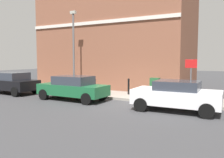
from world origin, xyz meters
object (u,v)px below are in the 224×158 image
object	(u,v)px
car_black	(11,83)
utility_cabinet	(155,88)
car_white	(176,95)
lamppost	(74,47)
bollard_far_kerb	(95,86)
bollard_near_cabinet	(129,86)
car_green	(73,87)
street_sign	(191,74)

from	to	relation	value
car_black	utility_cabinet	xyz separation A→B (m)	(2.69, -9.67, -0.10)
car_white	lamppost	xyz separation A→B (m)	(2.59, 8.05, 2.54)
bollard_far_kerb	bollard_near_cabinet	bearing A→B (deg)	-54.41
car_green	car_black	bearing A→B (deg)	0.52
utility_cabinet	bollard_far_kerb	world-z (taller)	utility_cabinet
car_green	car_black	world-z (taller)	car_black
car_black	bollard_far_kerb	size ratio (longest dim) A/B	4.03
bollard_far_kerb	lamppost	size ratio (longest dim) A/B	0.18
car_white	bollard_far_kerb	xyz separation A→B (m)	(1.48, 5.51, -0.05)
car_white	utility_cabinet	world-z (taller)	car_white
car_green	car_white	bearing A→B (deg)	-179.26
car_green	bollard_near_cabinet	world-z (taller)	car_green
bollard_near_cabinet	street_sign	distance (m)	4.29
bollard_near_cabinet	street_sign	world-z (taller)	street_sign
car_green	utility_cabinet	bearing A→B (deg)	-146.72
utility_cabinet	lamppost	size ratio (longest dim) A/B	0.20
car_white	lamppost	world-z (taller)	lamppost
bollard_near_cabinet	street_sign	size ratio (longest dim) A/B	0.45
lamppost	utility_cabinet	bearing A→B (deg)	-89.36
car_white	bollard_near_cabinet	xyz separation A→B (m)	(2.75, 3.73, -0.05)
utility_cabinet	street_sign	bearing A→B (deg)	-112.54
car_black	utility_cabinet	size ratio (longest dim) A/B	3.64
car_black	utility_cabinet	world-z (taller)	car_black
car_white	car_green	size ratio (longest dim) A/B	0.94
bollard_far_kerb	street_sign	world-z (taller)	street_sign
bollard_near_cabinet	utility_cabinet	bearing A→B (deg)	-93.17
bollard_far_kerb	street_sign	distance (m)	5.91
utility_cabinet	lamppost	distance (m)	6.66
car_white	street_sign	distance (m)	1.97
car_green	lamppost	bearing A→B (deg)	-52.59
car_green	bollard_near_cabinet	xyz separation A→B (m)	(2.78, -2.35, -0.05)
bollard_near_cabinet	bollard_far_kerb	distance (m)	2.18
street_sign	utility_cabinet	bearing A→B (deg)	67.46
car_black	bollard_near_cabinet	bearing A→B (deg)	-159.43
bollard_near_cabinet	bollard_far_kerb	size ratio (longest dim) A/B	1.00
bollard_near_cabinet	bollard_far_kerb	xyz separation A→B (m)	(-1.27, 1.78, 0.00)
utility_cabinet	bollard_far_kerb	size ratio (longest dim) A/B	1.11
car_green	street_sign	size ratio (longest dim) A/B	1.85
car_black	bollard_far_kerb	world-z (taller)	car_black
utility_cabinet	bollard_far_kerb	xyz separation A→B (m)	(-1.17, 3.58, 0.02)
utility_cabinet	lamppost	world-z (taller)	lamppost
street_sign	car_white	bearing A→B (deg)	169.35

